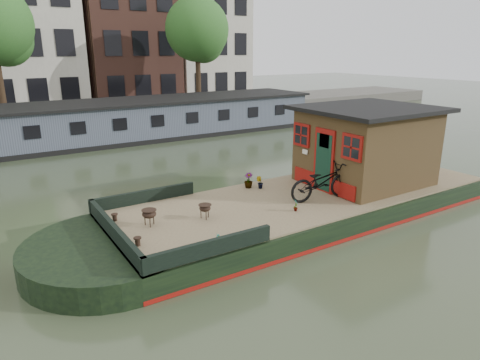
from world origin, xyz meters
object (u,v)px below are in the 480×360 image
cabin (366,145)px  bicycle (322,182)px  brazier_front (149,218)px  potted_plant_a (296,205)px  brazier_rear (205,211)px

cabin → bicycle: bearing=-167.0°
bicycle → brazier_front: 4.91m
cabin → brazier_front: size_ratio=9.71×
cabin → bicycle: size_ratio=2.00×
cabin → potted_plant_a: (-3.54, -0.88, -1.06)m
bicycle → potted_plant_a: bicycle is taller
potted_plant_a → cabin: bearing=14.0°
bicycle → brazier_rear: bearing=89.8°
potted_plant_a → brazier_rear: brazier_rear is taller
potted_plant_a → brazier_rear: bearing=159.9°
cabin → brazier_front: bearing=177.9°
brazier_front → brazier_rear: (1.35, -0.32, -0.02)m
bicycle → brazier_front: bicycle is taller
cabin → potted_plant_a: cabin is taller
bicycle → brazier_front: size_ratio=4.86×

